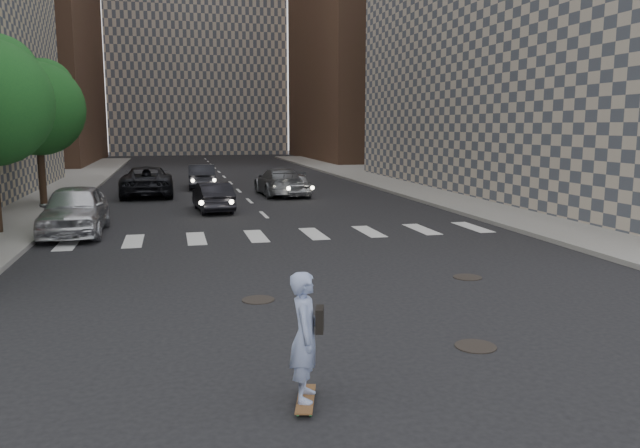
# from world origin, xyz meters

# --- Properties ---
(ground) EXTENTS (160.00, 160.00, 0.00)m
(ground) POSITION_xyz_m (0.00, 0.00, 0.00)
(ground) COLOR black
(ground) RESTS_ON ground
(sidewalk_right) EXTENTS (13.00, 80.00, 0.15)m
(sidewalk_right) POSITION_xyz_m (14.50, 20.00, 0.07)
(sidewalk_right) COLOR gray
(sidewalk_right) RESTS_ON ground
(tree_c) EXTENTS (4.20, 4.20, 6.60)m
(tree_c) POSITION_xyz_m (-9.45, 19.14, 4.65)
(tree_c) COLOR #382619
(tree_c) RESTS_ON sidewalk_left
(manhole_a) EXTENTS (0.70, 0.70, 0.02)m
(manhole_a) POSITION_xyz_m (1.20, -2.50, 0.01)
(manhole_a) COLOR black
(manhole_a) RESTS_ON ground
(manhole_b) EXTENTS (0.70, 0.70, 0.02)m
(manhole_b) POSITION_xyz_m (-2.00, 1.20, 0.01)
(manhole_b) COLOR black
(manhole_b) RESTS_ON ground
(manhole_c) EXTENTS (0.70, 0.70, 0.02)m
(manhole_c) POSITION_xyz_m (3.30, 2.00, 0.01)
(manhole_c) COLOR black
(manhole_c) RESTS_ON ground
(skateboarder) EXTENTS (0.57, 0.95, 1.84)m
(skateboarder) POSITION_xyz_m (-2.07, -4.00, 0.96)
(skateboarder) COLOR brown
(skateboarder) RESTS_ON ground
(silver_sedan) EXTENTS (2.01, 4.98, 1.70)m
(silver_sedan) POSITION_xyz_m (-7.00, 10.86, 0.85)
(silver_sedan) COLOR silver
(silver_sedan) RESTS_ON ground
(traffic_car_a) EXTENTS (1.69, 3.98, 1.28)m
(traffic_car_a) POSITION_xyz_m (-2.00, 15.65, 0.64)
(traffic_car_a) COLOR black
(traffic_car_a) RESTS_ON ground
(traffic_car_b) EXTENTS (2.24, 5.08, 1.45)m
(traffic_car_b) POSITION_xyz_m (1.86, 21.13, 0.73)
(traffic_car_b) COLOR slate
(traffic_car_b) RESTS_ON ground
(traffic_car_c) EXTENTS (2.69, 5.72, 1.58)m
(traffic_car_c) POSITION_xyz_m (-5.00, 22.49, 0.79)
(traffic_car_c) COLOR black
(traffic_car_c) RESTS_ON ground
(traffic_car_d) EXTENTS (1.65, 3.82, 1.28)m
(traffic_car_d) POSITION_xyz_m (2.46, 20.52, 0.64)
(traffic_car_d) COLOR #A5A7AC
(traffic_car_d) RESTS_ON ground
(traffic_car_e) EXTENTS (1.64, 4.36, 1.42)m
(traffic_car_e) POSITION_xyz_m (-1.98, 26.02, 0.71)
(traffic_car_e) COLOR black
(traffic_car_e) RESTS_ON ground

